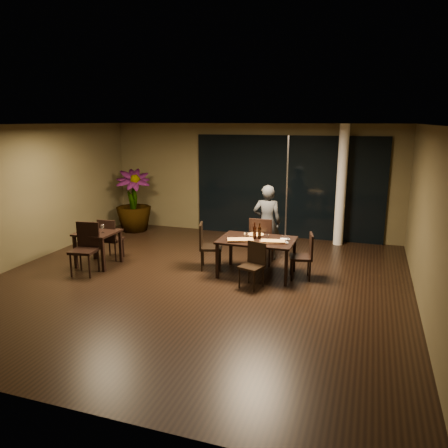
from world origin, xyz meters
TOP-DOWN VIEW (x-y plane):
  - ground at (0.00, 0.00)m, footprint 8.00×8.00m
  - wall_back at (0.00, 4.05)m, footprint 8.00×0.10m
  - wall_front at (0.00, -4.05)m, footprint 8.00×0.10m
  - wall_left at (-4.05, 0.00)m, footprint 0.10×8.00m
  - wall_right at (4.05, 0.00)m, footprint 0.10×8.00m
  - ceiling at (0.00, 0.00)m, footprint 8.00×8.00m
  - window_panel at (1.00, 3.96)m, footprint 5.00×0.06m
  - column at (2.40, 3.65)m, footprint 0.24×0.24m
  - main_table at (1.00, 0.80)m, footprint 1.50×1.00m
  - side_table at (-2.40, 0.30)m, footprint 0.80×0.80m
  - chair_main_far at (0.94, 1.44)m, footprint 0.51×0.51m
  - chair_main_near at (1.11, 0.16)m, footprint 0.49×0.49m
  - chair_main_left at (-0.09, 0.84)m, footprint 0.57×0.57m
  - chair_main_right at (1.96, 0.89)m, footprint 0.51×0.51m
  - chair_side_far at (-2.37, 0.71)m, footprint 0.45×0.45m
  - chair_side_near at (-2.34, -0.20)m, footprint 0.55×0.55m
  - diner at (0.95, 1.89)m, footprint 0.64×0.48m
  - potted_plant at (-3.22, 3.23)m, footprint 1.32×1.32m
  - pizza_board_left at (0.72, 0.58)m, footprint 0.56×0.37m
  - pizza_board_right at (1.35, 0.67)m, footprint 0.57×0.39m
  - oblong_pizza_left at (0.72, 0.58)m, footprint 0.54×0.39m
  - oblong_pizza_right at (1.35, 0.67)m, footprint 0.48×0.29m
  - round_pizza at (0.90, 1.12)m, footprint 0.33×0.33m
  - bottle_a at (0.94, 0.82)m, footprint 0.07×0.07m
  - bottle_b at (1.04, 0.84)m, footprint 0.06×0.06m
  - bottle_c at (1.02, 0.90)m, footprint 0.07×0.07m
  - tumbler_left at (0.74, 0.90)m, footprint 0.08×0.08m
  - tumbler_right at (1.18, 0.93)m, footprint 0.07×0.07m
  - napkin_near at (1.55, 0.70)m, footprint 0.21×0.17m
  - napkin_far at (1.54, 0.96)m, footprint 0.20×0.13m
  - wine_glass_a at (-2.55, 0.38)m, footprint 0.08×0.08m
  - wine_glass_b at (-2.23, 0.25)m, footprint 0.08×0.08m
  - side_napkin at (-2.36, 0.12)m, footprint 0.19×0.13m

SIDE VIEW (x-z plane):
  - ground at x=0.00m, z-range 0.00..0.00m
  - chair_main_near at x=1.11m, z-range 0.05..0.90m
  - chair_main_right at x=1.96m, z-range 0.05..0.97m
  - chair_side_far at x=-2.37m, z-range 0.06..1.00m
  - chair_main_left at x=-0.09m, z-range 0.06..1.04m
  - chair_side_near at x=-2.34m, z-range 0.06..1.11m
  - chair_main_far at x=0.94m, z-range 0.06..1.11m
  - side_table at x=-2.40m, z-range 0.25..1.00m
  - main_table at x=1.00m, z-range 0.30..1.05m
  - pizza_board_left at x=0.72m, z-range 0.75..0.76m
  - pizza_board_right at x=1.35m, z-range 0.75..0.76m
  - round_pizza at x=0.90m, z-range 0.75..0.76m
  - napkin_near at x=1.55m, z-range 0.75..0.76m
  - napkin_far at x=1.54m, z-range 0.75..0.76m
  - side_napkin at x=-2.36m, z-range 0.75..0.76m
  - oblong_pizza_left at x=0.72m, z-range 0.77..0.78m
  - oblong_pizza_right at x=1.35m, z-range 0.77..0.78m
  - tumbler_right at x=1.18m, z-range 0.75..0.83m
  - tumbler_left at x=0.74m, z-range 0.75..0.85m
  - wine_glass_b at x=-2.23m, z-range 0.75..0.93m
  - wine_glass_a at x=-2.55m, z-range 0.75..0.93m
  - diner at x=0.95m, z-range 0.00..1.70m
  - potted_plant at x=-3.22m, z-range 0.00..1.74m
  - bottle_b at x=1.04m, z-range 0.75..1.00m
  - bottle_c at x=1.02m, z-range 0.75..1.07m
  - bottle_a at x=0.94m, z-range 0.75..1.08m
  - window_panel at x=1.00m, z-range 0.00..2.70m
  - wall_back at x=0.00m, z-range 0.00..3.00m
  - wall_front at x=0.00m, z-range 0.00..3.00m
  - wall_left at x=-4.05m, z-range 0.00..3.00m
  - wall_right at x=4.05m, z-range 0.00..3.00m
  - column at x=2.40m, z-range 0.00..3.00m
  - ceiling at x=0.00m, z-range 3.00..3.04m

